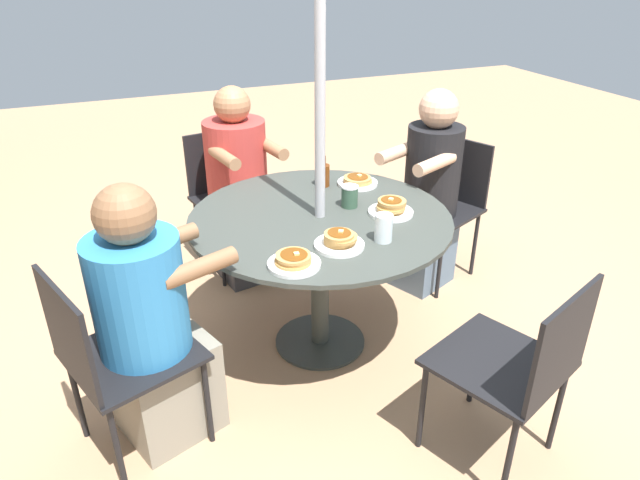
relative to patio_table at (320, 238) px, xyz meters
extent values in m
plane|color=tan|center=(0.00, 0.00, -0.62)|extent=(12.00, 12.00, 0.00)
cylinder|color=#383D38|center=(0.00, 0.00, -0.61)|extent=(0.47, 0.47, 0.01)
cylinder|color=#383D38|center=(0.00, 0.00, -0.26)|extent=(0.09, 0.09, 0.71)
cylinder|color=#383D38|center=(0.00, 0.00, 0.11)|extent=(1.24, 1.24, 0.02)
cylinder|color=#ADADB2|center=(0.00, 0.00, 0.39)|extent=(0.05, 0.05, 2.02)
cylinder|color=black|center=(-0.09, 0.81, -0.40)|extent=(0.02, 0.02, 0.44)
cylinder|color=black|center=(-0.45, 0.68, -0.40)|extent=(0.02, 0.02, 0.44)
cylinder|color=black|center=(-0.22, 1.17, -0.40)|extent=(0.02, 0.02, 0.44)
cylinder|color=black|center=(-0.58, 1.04, -0.40)|extent=(0.02, 0.02, 0.44)
cube|color=black|center=(-0.33, 0.93, -0.17)|extent=(0.58, 0.58, 0.02)
cube|color=black|center=(-0.41, 1.13, 0.03)|extent=(0.41, 0.16, 0.39)
cube|color=gray|center=(-0.29, 0.82, -0.40)|extent=(0.44, 0.46, 0.44)
cylinder|color=teal|center=(-0.31, 0.87, 0.07)|extent=(0.35, 0.35, 0.49)
sphere|color=brown|center=(-0.31, 0.87, 0.41)|extent=(0.22, 0.22, 0.22)
cylinder|color=brown|center=(-0.11, 0.74, 0.18)|extent=(0.17, 0.31, 0.07)
cylinder|color=brown|center=(-0.38, 0.64, 0.18)|extent=(0.17, 0.31, 0.07)
cylinder|color=black|center=(-0.81, -0.11, -0.40)|extent=(0.02, 0.02, 0.44)
cylinder|color=black|center=(-0.67, -0.47, -0.40)|extent=(0.02, 0.02, 0.44)
cylinder|color=black|center=(-1.16, -0.25, -0.40)|extent=(0.02, 0.02, 0.44)
cylinder|color=black|center=(-1.02, -0.61, -0.40)|extent=(0.02, 0.02, 0.44)
cube|color=black|center=(-0.92, -0.36, -0.17)|extent=(0.59, 0.59, 0.02)
cube|color=black|center=(-1.12, -0.44, 0.03)|extent=(0.17, 0.41, 0.39)
cylinder|color=black|center=(0.13, -0.80, -0.40)|extent=(0.02, 0.02, 0.44)
cylinder|color=black|center=(0.48, -0.65, -0.40)|extent=(0.02, 0.02, 0.44)
cylinder|color=black|center=(0.28, -1.16, -0.40)|extent=(0.02, 0.02, 0.44)
cylinder|color=black|center=(0.63, -1.01, -0.40)|extent=(0.02, 0.02, 0.44)
cube|color=black|center=(0.38, -0.91, -0.17)|extent=(0.59, 0.59, 0.02)
cube|color=black|center=(0.47, -1.11, 0.03)|extent=(0.40, 0.18, 0.39)
cube|color=slate|center=(0.34, -0.81, -0.40)|extent=(0.41, 0.42, 0.44)
cylinder|color=black|center=(0.36, -0.85, 0.09)|extent=(0.32, 0.32, 0.54)
sphere|color=#DBA884|center=(0.36, -0.85, 0.46)|extent=(0.22, 0.22, 0.22)
cylinder|color=#DBA884|center=(0.17, -0.73, 0.22)|extent=(0.18, 0.31, 0.07)
cylinder|color=#DBA884|center=(0.41, -0.63, 0.22)|extent=(0.18, 0.31, 0.07)
cylinder|color=black|center=(0.81, -0.05, -0.40)|extent=(0.02, 0.02, 0.44)
cylinder|color=black|center=(0.75, 0.33, -0.40)|extent=(0.02, 0.02, 0.44)
cylinder|color=black|center=(1.19, 0.02, -0.40)|extent=(0.02, 0.02, 0.44)
cylinder|color=black|center=(1.12, 0.40, -0.40)|extent=(0.02, 0.02, 0.44)
cube|color=black|center=(0.97, 0.17, -0.17)|extent=(0.52, 0.52, 0.02)
cube|color=black|center=(1.18, 0.21, 0.03)|extent=(0.09, 0.43, 0.39)
cube|color=#3D3D42|center=(0.86, 0.15, -0.40)|extent=(0.44, 0.41, 0.44)
cylinder|color=#B73833|center=(0.91, 0.16, 0.09)|extent=(0.36, 0.36, 0.54)
sphere|color=#A3704C|center=(0.91, 0.16, 0.45)|extent=(0.21, 0.21, 0.21)
cylinder|color=#A3704C|center=(0.76, -0.01, 0.22)|extent=(0.29, 0.12, 0.07)
cylinder|color=#A3704C|center=(0.71, 0.28, 0.22)|extent=(0.29, 0.12, 0.07)
cylinder|color=white|center=(0.29, -0.34, 0.13)|extent=(0.21, 0.21, 0.02)
cylinder|color=#BC8947|center=(0.29, -0.34, 0.14)|extent=(0.15, 0.15, 0.01)
cylinder|color=#BC8947|center=(0.28, -0.33, 0.15)|extent=(0.15, 0.15, 0.01)
ellipsoid|color=brown|center=(0.29, -0.34, 0.16)|extent=(0.12, 0.11, 0.00)
cube|color=#F4E084|center=(0.29, -0.34, 0.17)|extent=(0.03, 0.03, 0.01)
cylinder|color=white|center=(-0.40, 0.27, 0.13)|extent=(0.21, 0.21, 0.02)
cylinder|color=#BC8947|center=(-0.39, 0.28, 0.14)|extent=(0.15, 0.15, 0.01)
cylinder|color=#BC8947|center=(-0.39, 0.27, 0.15)|extent=(0.14, 0.14, 0.01)
cylinder|color=#BC8947|center=(-0.39, 0.28, 0.16)|extent=(0.14, 0.14, 0.01)
ellipsoid|color=brown|center=(-0.40, 0.27, 0.17)|extent=(0.12, 0.11, 0.00)
cube|color=#F4E084|center=(-0.41, 0.27, 0.18)|extent=(0.02, 0.02, 0.01)
cylinder|color=white|center=(-0.32, 0.04, 0.13)|extent=(0.21, 0.21, 0.02)
cylinder|color=#BC8947|center=(-0.31, 0.04, 0.14)|extent=(0.13, 0.13, 0.01)
cylinder|color=#BC8947|center=(-0.31, 0.04, 0.15)|extent=(0.14, 0.14, 0.01)
cylinder|color=#BC8947|center=(-0.32, 0.04, 0.16)|extent=(0.14, 0.14, 0.01)
cylinder|color=#BC8947|center=(-0.32, 0.05, 0.18)|extent=(0.13, 0.13, 0.01)
ellipsoid|color=brown|center=(-0.32, 0.04, 0.19)|extent=(0.11, 0.10, 0.00)
cube|color=#F4E084|center=(-0.32, 0.04, 0.19)|extent=(0.03, 0.03, 0.01)
cylinder|color=white|center=(-0.11, -0.32, 0.13)|extent=(0.21, 0.21, 0.02)
cylinder|color=#BC8947|center=(-0.10, -0.32, 0.14)|extent=(0.12, 0.12, 0.01)
cylinder|color=#BC8947|center=(-0.11, -0.31, 0.15)|extent=(0.14, 0.14, 0.01)
cylinder|color=#BC8947|center=(-0.11, -0.32, 0.17)|extent=(0.13, 0.13, 0.01)
cylinder|color=#BC8947|center=(-0.11, -0.32, 0.18)|extent=(0.13, 0.13, 0.01)
ellipsoid|color=brown|center=(-0.11, -0.32, 0.19)|extent=(0.10, 0.10, 0.00)
cube|color=#F4E084|center=(-0.11, -0.31, 0.20)|extent=(0.03, 0.03, 0.01)
cylinder|color=#602D0F|center=(0.34, -0.16, 0.18)|extent=(0.07, 0.07, 0.12)
cylinder|color=#602D0F|center=(0.34, -0.16, 0.26)|extent=(0.03, 0.03, 0.05)
torus|color=#602D0F|center=(0.37, -0.16, 0.19)|extent=(0.05, 0.01, 0.05)
cylinder|color=#33513D|center=(0.05, -0.17, 0.17)|extent=(0.08, 0.08, 0.10)
cylinder|color=white|center=(0.05, -0.17, 0.22)|extent=(0.08, 0.08, 0.01)
cylinder|color=silver|center=(-0.34, -0.15, 0.18)|extent=(0.08, 0.08, 0.12)
camera|label=1|loc=(-2.25, 0.93, 1.25)|focal=32.00mm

